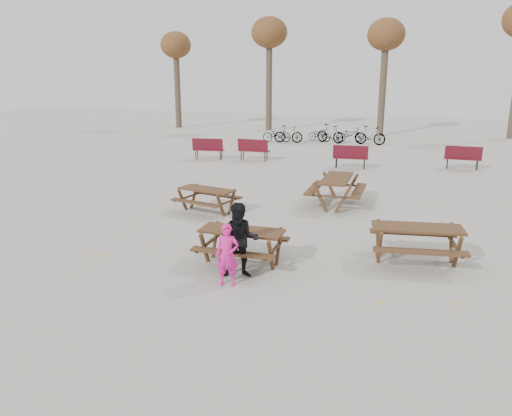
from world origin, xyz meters
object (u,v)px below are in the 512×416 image
(main_picnic_table, at_px, (242,238))
(picnic_table_east, at_px, (416,245))
(soda_bottle, at_px, (239,229))
(picnic_table_north, at_px, (207,201))
(adult, at_px, (240,240))
(picnic_table_far, at_px, (336,191))
(child, at_px, (227,255))
(food_tray, at_px, (244,232))

(main_picnic_table, relative_size, picnic_table_east, 0.94)
(soda_bottle, distance_m, picnic_table_north, 4.51)
(adult, height_order, picnic_table_far, adult)
(main_picnic_table, distance_m, picnic_table_far, 5.71)
(picnic_table_east, bearing_deg, soda_bottle, -166.69)
(soda_bottle, height_order, picnic_table_far, soda_bottle)
(adult, bearing_deg, picnic_table_far, 62.82)
(soda_bottle, height_order, picnic_table_north, soda_bottle)
(picnic_table_far, bearing_deg, picnic_table_east, -151.15)
(soda_bottle, bearing_deg, child, -83.91)
(food_tray, relative_size, picnic_table_east, 0.09)
(food_tray, xyz_separation_m, child, (0.01, -0.97, -0.17))
(soda_bottle, bearing_deg, picnic_table_east, 21.85)
(picnic_table_east, bearing_deg, adult, -158.92)
(child, height_order, picnic_table_far, child)
(food_tray, height_order, picnic_table_east, picnic_table_east)
(main_picnic_table, height_order, picnic_table_far, picnic_table_far)
(main_picnic_table, bearing_deg, picnic_table_east, 18.89)
(soda_bottle, bearing_deg, picnic_table_north, 122.30)
(food_tray, bearing_deg, picnic_table_far, 79.89)
(child, relative_size, picnic_table_north, 0.74)
(picnic_table_north, bearing_deg, child, -49.47)
(adult, bearing_deg, soda_bottle, 93.85)
(food_tray, relative_size, adult, 0.12)
(main_picnic_table, relative_size, picnic_table_north, 1.07)
(child, bearing_deg, picnic_table_east, 19.63)
(child, height_order, adult, adult)
(picnic_table_east, distance_m, picnic_table_north, 6.43)
(food_tray, distance_m, picnic_table_east, 3.79)
(soda_bottle, relative_size, adult, 0.11)
(main_picnic_table, bearing_deg, picnic_table_far, 78.42)
(adult, bearing_deg, main_picnic_table, 88.82)
(picnic_table_far, bearing_deg, soda_bottle, 168.37)
(adult, xyz_separation_m, picnic_table_north, (-2.60, 4.28, -0.42))
(child, distance_m, picnic_table_north, 5.38)
(food_tray, height_order, child, child)
(child, height_order, picnic_table_east, child)
(main_picnic_table, distance_m, soda_bottle, 0.33)
(food_tray, relative_size, picnic_table_far, 0.09)
(soda_bottle, height_order, child, child)
(adult, xyz_separation_m, picnic_table_east, (3.39, 1.93, -0.37))
(picnic_table_north, xyz_separation_m, picnic_table_far, (3.53, 2.01, 0.08))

